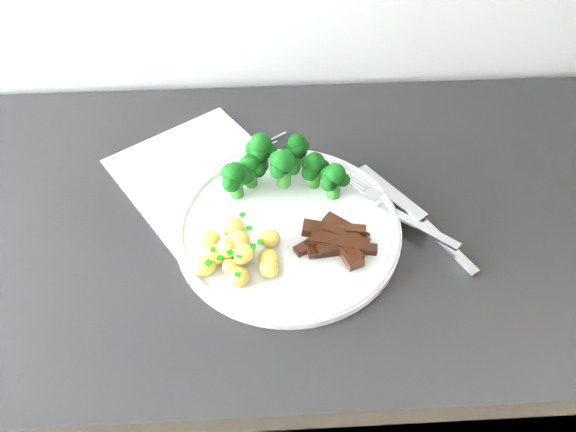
% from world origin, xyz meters
% --- Properties ---
extents(counter, '(2.33, 0.58, 0.87)m').
position_xyz_m(counter, '(-0.05, 1.68, 0.44)').
color(counter, black).
rests_on(counter, ground).
extents(recipe_paper, '(0.35, 0.37, 0.00)m').
position_xyz_m(recipe_paper, '(-0.20, 1.74, 0.87)').
color(recipe_paper, white).
rests_on(recipe_paper, counter).
extents(plate, '(0.30, 0.30, 0.02)m').
position_xyz_m(plate, '(-0.09, 1.65, 0.88)').
color(plate, white).
rests_on(plate, counter).
extents(broccoli, '(0.18, 0.10, 0.07)m').
position_xyz_m(broccoli, '(-0.10, 1.73, 0.92)').
color(broccoli, '#215D18').
rests_on(broccoli, plate).
extents(potatoes, '(0.11, 0.11, 0.04)m').
position_xyz_m(potatoes, '(-0.16, 1.60, 0.90)').
color(potatoes, '#EAC355').
rests_on(potatoes, plate).
extents(beef_strips, '(0.11, 0.10, 0.03)m').
position_xyz_m(beef_strips, '(-0.03, 1.61, 0.89)').
color(beef_strips, black).
rests_on(beef_strips, plate).
extents(fork, '(0.14, 0.15, 0.02)m').
position_xyz_m(fork, '(0.06, 1.66, 0.89)').
color(fork, silver).
rests_on(fork, plate).
extents(knife, '(0.13, 0.20, 0.02)m').
position_xyz_m(knife, '(0.09, 1.63, 0.88)').
color(knife, silver).
rests_on(knife, plate).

